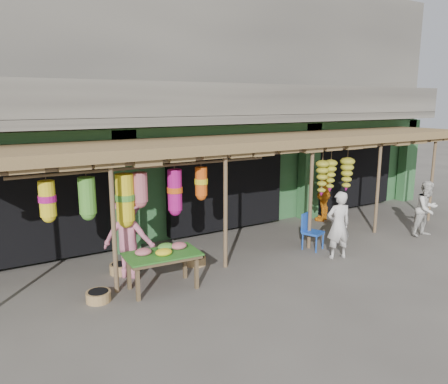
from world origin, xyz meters
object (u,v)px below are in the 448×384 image
person_front (339,225)px  person_shopper (129,236)px  flower_table (163,255)px  blue_chair (310,229)px  person_vendor (324,193)px  person_right (427,209)px

person_front → person_shopper: (-4.58, 1.51, 0.09)m
person_front → person_shopper: 4.82m
person_front → flower_table: bearing=9.2°
blue_chair → person_shopper: (-4.47, 0.68, 0.38)m
person_vendor → person_shopper: size_ratio=0.98×
blue_chair → person_right: bearing=-34.7°
blue_chair → person_right: (3.44, -0.88, 0.26)m
flower_table → person_front: size_ratio=0.93×
flower_table → person_vendor: person_vendor is taller
flower_table → person_vendor: 6.66m
person_front → person_vendor: (2.10, 2.63, 0.07)m
blue_chair → person_shopper: 4.54m
blue_chair → person_vendor: size_ratio=0.53×
person_right → person_shopper: 8.07m
flower_table → person_shopper: bearing=114.5°
flower_table → blue_chair: size_ratio=1.63×
flower_table → person_front: (4.23, -0.58, 0.11)m
person_front → person_right: size_ratio=1.05×
person_shopper → flower_table: bearing=151.5°
person_vendor → person_front: bearing=24.5°
flower_table → person_right: size_ratio=0.97×
person_right → person_vendor: bearing=119.6°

